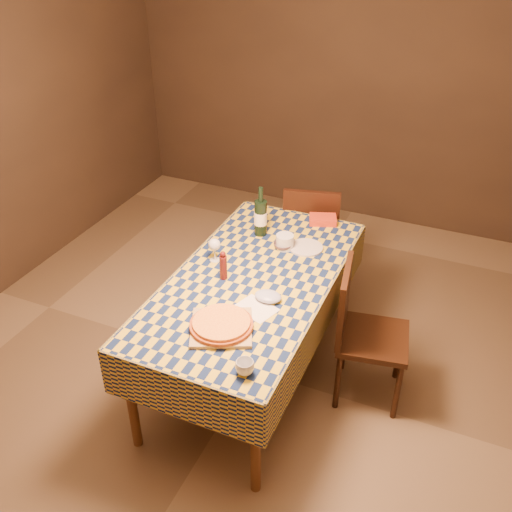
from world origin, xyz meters
name	(u,v)px	position (x,y,z in m)	size (l,w,h in m)	color
room	(252,192)	(0.00, 0.00, 1.35)	(5.00, 5.10, 2.70)	brown
dining_table	(253,288)	(0.00, 0.00, 0.69)	(0.94, 1.84, 0.77)	brown
cutting_board	(222,328)	(0.04, -0.51, 0.78)	(0.33, 0.33, 0.02)	tan
pizza	(221,324)	(0.04, -0.51, 0.81)	(0.45, 0.45, 0.03)	#963F19
pepper_mill	(223,266)	(-0.16, -0.07, 0.86)	(0.05, 0.05, 0.19)	#481010
bowl	(283,246)	(0.05, 0.40, 0.79)	(0.13, 0.13, 0.04)	#5E464F
wine_glass	(214,245)	(-0.30, 0.09, 0.88)	(0.09, 0.09, 0.16)	silver
wine_bottle	(261,217)	(-0.17, 0.51, 0.90)	(0.10, 0.10, 0.35)	black
deli_tub	(285,242)	(0.05, 0.40, 0.82)	(0.12, 0.12, 0.10)	silver
takeout_container	(323,220)	(0.18, 0.83, 0.79)	(0.19, 0.13, 0.05)	red
white_plate	(306,247)	(0.19, 0.46, 0.78)	(0.22, 0.22, 0.01)	silver
tumbler	(245,367)	(0.29, -0.76, 0.81)	(0.10, 0.10, 0.07)	silver
flour_patch	(256,309)	(0.14, -0.27, 0.77)	(0.22, 0.17, 0.00)	white
flour_bag	(268,296)	(0.17, -0.17, 0.79)	(0.16, 0.12, 0.05)	#9EA7CA
chair_far	(311,232)	(0.02, 1.08, 0.52)	(0.51, 0.52, 0.93)	black
chair_right	(361,327)	(0.67, 0.11, 0.52)	(0.49, 0.49, 0.93)	black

